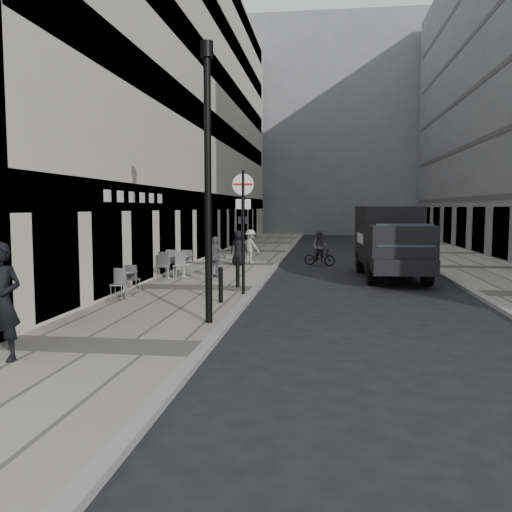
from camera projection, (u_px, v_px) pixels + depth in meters
The scene contains 18 objects.
ground at pixel (158, 407), 7.50m from camera, with size 120.00×120.00×0.00m, color black.
sidewalk at pixel (234, 265), 25.53m from camera, with size 4.00×60.00×0.12m, color #9A968B.
far_sidewalk at pixel (477, 268), 24.13m from camera, with size 4.00×60.00×0.12m, color #9A968B.
building_left at pixel (185, 101), 31.66m from camera, with size 4.00×45.00×18.00m, color beige.
building_far at pixel (320, 135), 61.65m from camera, with size 24.00×16.00×22.00m, color gray.
walking_man at pixel (1, 302), 9.29m from camera, with size 0.75×0.49×2.06m, color black.
sign_post at pixel (243, 215), 16.37m from camera, with size 0.65×0.12×3.76m.
lamppost at pixel (208, 169), 12.16m from camera, with size 0.28×0.28×6.29m.
bollard_near at pixel (238, 272), 17.95m from camera, with size 0.13×0.13×1.00m, color black.
bollard_far at pixel (221, 286), 15.05m from camera, with size 0.12×0.12×0.93m, color black.
panel_van at pixel (390, 238), 21.07m from camera, with size 2.47×6.05×2.80m.
cyclist at pixel (320, 252), 25.76m from camera, with size 1.62×1.05×1.66m.
pedestrian_a at pixel (215, 257), 20.37m from camera, with size 0.92×0.38×1.56m, color #58595D.
pedestrian_b at pixel (250, 247), 25.57m from camera, with size 1.04×0.60×1.61m, color #ABA79E.
pedestrian_c at pixel (238, 248), 24.72m from camera, with size 0.79×0.51×1.61m, color black.
cafe_table_near at pixel (184, 264), 20.74m from camera, with size 0.76×1.71×0.98m.
cafe_table_mid at pixel (126, 282), 16.03m from camera, with size 0.69×1.57×0.89m.
cafe_table_far at pixel (168, 264), 20.37m from camera, with size 0.79×1.78×1.01m.
Camera 1 is at (2.28, -7.05, 2.76)m, focal length 38.00 mm.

